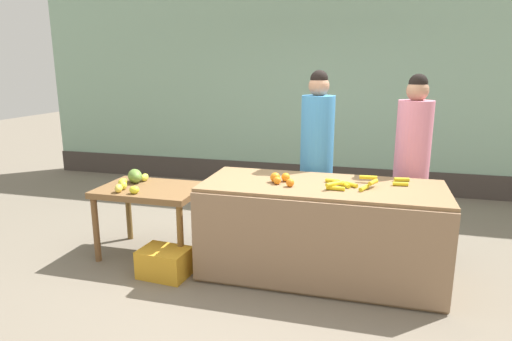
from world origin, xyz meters
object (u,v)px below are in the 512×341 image
Objects in this scene: vendor_woman_blue_shirt at (317,160)px; produce_sack at (242,215)px; produce_crate at (165,263)px; vendor_woman_pink_shirt at (411,166)px.

vendor_woman_blue_shirt is 1.05m from produce_sack.
vendor_woman_blue_shirt is 4.20× the size of produce_crate.
produce_crate is at bearing -110.87° from produce_sack.
produce_sack is at bearing -178.18° from vendor_woman_pink_shirt.
produce_sack reaches higher than produce_crate.
produce_sack is (-1.75, -0.06, -0.65)m from vendor_woman_pink_shirt.
vendor_woman_pink_shirt reaches higher than produce_crate.
vendor_woman_blue_shirt is at bearing 1.46° from produce_sack.
produce_crate is 0.84× the size of produce_sack.
produce_crate is (-1.22, -1.10, -0.80)m from vendor_woman_blue_shirt.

